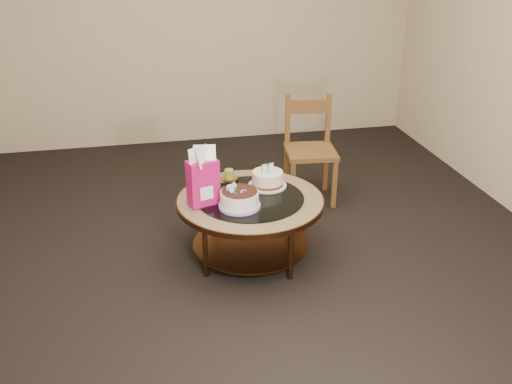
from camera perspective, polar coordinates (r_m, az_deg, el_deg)
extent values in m
plane|color=black|center=(4.13, -0.54, -6.30)|extent=(5.00, 5.00, 0.00)
cube|color=#BAA98C|center=(6.05, -5.51, 16.97)|extent=(4.50, 0.02, 2.60)
cube|color=#BAA98C|center=(1.46, 19.66, -12.74)|extent=(4.50, 0.02, 2.60)
cylinder|color=#502D16|center=(4.27, 3.48, -2.00)|extent=(0.04, 0.04, 0.42)
cylinder|color=#502D16|center=(4.30, -4.09, -1.81)|extent=(0.04, 0.04, 0.42)
cylinder|color=#502D16|center=(3.81, -5.10, -5.68)|extent=(0.04, 0.04, 0.42)
cylinder|color=#502D16|center=(3.77, 3.49, -5.93)|extent=(0.04, 0.04, 0.42)
cylinder|color=#502D16|center=(4.08, -0.55, -5.10)|extent=(0.82, 0.82, 0.02)
cylinder|color=#502D16|center=(3.92, -0.57, -0.91)|extent=(1.02, 1.02, 0.04)
cylinder|color=#9E8457|center=(3.91, -0.57, -0.73)|extent=(1.00, 1.00, 0.01)
cylinder|color=black|center=(3.91, -0.57, -0.62)|extent=(0.74, 0.74, 0.01)
cylinder|color=#B497D6|center=(3.78, -1.65, -1.35)|extent=(0.28, 0.28, 0.02)
cylinder|color=silver|center=(3.76, -1.66, -0.73)|extent=(0.25, 0.25, 0.11)
cylinder|color=black|center=(3.73, -1.67, 0.09)|extent=(0.24, 0.24, 0.01)
sphere|color=#B497D6|center=(3.73, -2.65, 0.40)|extent=(0.05, 0.05, 0.05)
sphere|color=#B497D6|center=(3.76, -2.25, 0.59)|extent=(0.04, 0.04, 0.04)
sphere|color=#B497D6|center=(3.70, -2.45, 0.10)|extent=(0.04, 0.04, 0.04)
cone|color=#1D6D35|center=(3.74, -2.08, 0.23)|extent=(0.04, 0.04, 0.02)
cone|color=#1D6D35|center=(3.71, -2.89, 0.05)|extent=(0.03, 0.04, 0.02)
cone|color=#1D6D35|center=(3.79, -2.15, 0.57)|extent=(0.03, 0.03, 0.02)
cone|color=#1D6D35|center=(3.69, -2.00, -0.11)|extent=(0.03, 0.04, 0.02)
cylinder|color=silver|center=(4.08, 1.15, 0.67)|extent=(0.27, 0.27, 0.01)
cylinder|color=#4D2C16|center=(4.07, 1.15, 0.86)|extent=(0.22, 0.22, 0.02)
cylinder|color=beige|center=(4.05, 1.16, 1.50)|extent=(0.22, 0.22, 0.08)
cube|color=#4EB14B|center=(4.01, 0.84, 2.38)|extent=(0.04, 0.02, 0.06)
cube|color=white|center=(4.01, 0.84, 2.38)|extent=(0.03, 0.02, 0.05)
cube|color=#3C78CD|center=(4.04, 1.49, 2.51)|extent=(0.04, 0.02, 0.06)
cube|color=white|center=(4.04, 1.49, 2.51)|extent=(0.03, 0.02, 0.05)
cube|color=#C2126E|center=(3.78, -5.32, 0.95)|extent=(0.22, 0.16, 0.31)
cube|color=white|center=(3.80, -5.28, 0.20)|extent=(0.12, 0.13, 0.09)
cube|color=#E4D95E|center=(4.18, -2.69, 1.23)|extent=(0.14, 0.14, 0.01)
cylinder|color=#BC8C3A|center=(4.17, -2.69, 1.36)|extent=(0.13, 0.13, 0.01)
cylinder|color=olive|center=(4.16, -2.71, 1.84)|extent=(0.06, 0.06, 0.06)
cylinder|color=black|center=(4.14, -2.72, 2.31)|extent=(0.00, 0.00, 0.01)
cube|color=brown|center=(4.79, 5.49, 4.02)|extent=(0.45, 0.45, 0.04)
cube|color=brown|center=(4.68, 3.68, 0.70)|extent=(0.04, 0.04, 0.44)
cube|color=brown|center=(4.75, 7.83, 0.86)|extent=(0.04, 0.04, 0.44)
cube|color=brown|center=(5.00, 3.06, 2.35)|extent=(0.04, 0.04, 0.44)
cube|color=brown|center=(5.06, 6.97, 2.49)|extent=(0.04, 0.04, 0.44)
cube|color=brown|center=(4.85, 3.18, 7.16)|extent=(0.04, 0.04, 0.45)
cube|color=brown|center=(4.91, 7.24, 7.23)|extent=(0.04, 0.04, 0.45)
cube|color=brown|center=(4.84, 5.27, 8.51)|extent=(0.35, 0.07, 0.12)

